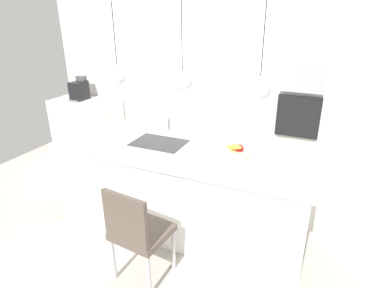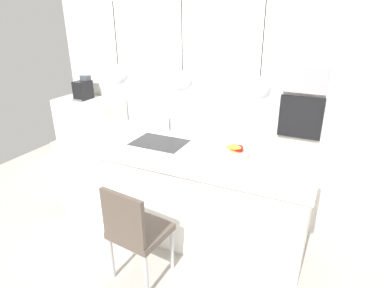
% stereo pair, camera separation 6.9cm
% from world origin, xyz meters
% --- Properties ---
extents(floor, '(6.60, 6.60, 0.00)m').
position_xyz_m(floor, '(0.00, 0.00, 0.00)').
color(floor, '#BCB7AD').
rests_on(floor, ground).
extents(back_wall, '(6.00, 0.10, 2.60)m').
position_xyz_m(back_wall, '(0.00, 1.65, 1.30)').
color(back_wall, silver).
rests_on(back_wall, ground).
extents(kitchen_island, '(2.67, 1.00, 0.94)m').
position_xyz_m(kitchen_island, '(0.00, 0.00, 0.47)').
color(kitchen_island, white).
rests_on(kitchen_island, ground).
extents(sink_basin, '(0.56, 0.40, 0.02)m').
position_xyz_m(sink_basin, '(-0.28, 0.00, 0.94)').
color(sink_basin, '#2D2D30').
rests_on(sink_basin, kitchen_island).
extents(faucet, '(0.02, 0.17, 0.22)m').
position_xyz_m(faucet, '(-0.28, 0.21, 1.09)').
color(faucet, silver).
rests_on(faucet, kitchen_island).
extents(fruit_bowl, '(0.25, 0.25, 0.15)m').
position_xyz_m(fruit_bowl, '(0.57, -0.00, 0.99)').
color(fruit_bowl, beige).
rests_on(fruit_bowl, kitchen_island).
extents(side_counter, '(1.10, 0.60, 0.88)m').
position_xyz_m(side_counter, '(-2.40, 1.28, 0.44)').
color(side_counter, white).
rests_on(side_counter, ground).
extents(coffee_machine, '(0.20, 0.35, 0.38)m').
position_xyz_m(coffee_machine, '(-2.49, 1.28, 1.04)').
color(coffee_machine, black).
rests_on(coffee_machine, side_counter).
extents(microwave, '(0.54, 0.08, 0.34)m').
position_xyz_m(microwave, '(0.95, 1.58, 1.44)').
color(microwave, '#9E9EA3').
rests_on(microwave, back_wall).
extents(oven, '(0.56, 0.08, 0.56)m').
position_xyz_m(oven, '(0.95, 1.58, 0.94)').
color(oven, black).
rests_on(oven, back_wall).
extents(chair_near, '(0.50, 0.48, 0.93)m').
position_xyz_m(chair_near, '(-0.02, -0.89, 0.52)').
color(chair_near, brown).
rests_on(chair_near, ground).
extents(pendant_light_left, '(0.20, 0.20, 0.80)m').
position_xyz_m(pendant_light_left, '(-0.74, 0.00, 1.62)').
color(pendant_light_left, silver).
extents(pendant_light_center, '(0.20, 0.20, 0.80)m').
position_xyz_m(pendant_light_center, '(0.00, 0.00, 1.62)').
color(pendant_light_center, silver).
extents(pendant_light_right, '(0.20, 0.20, 0.80)m').
position_xyz_m(pendant_light_right, '(0.74, 0.00, 1.62)').
color(pendant_light_right, silver).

